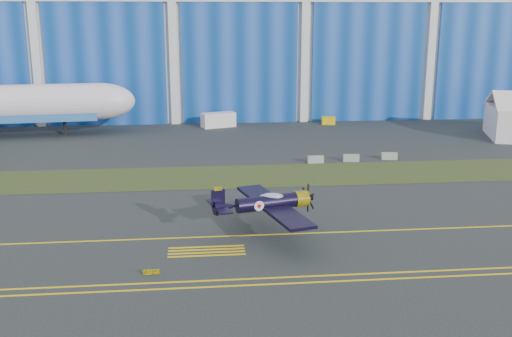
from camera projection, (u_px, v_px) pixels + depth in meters
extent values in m
plane|color=#2C3032|center=(396.00, 211.00, 56.29)|extent=(260.00, 260.00, 0.00)
cube|color=#475128|center=(357.00, 173.00, 69.77)|extent=(260.00, 10.00, 0.02)
cube|color=silver|center=(285.00, 30.00, 121.93)|extent=(220.00, 45.00, 30.00)
cube|color=#0E4192|center=(305.00, 63.00, 101.21)|extent=(220.00, 0.60, 20.00)
cube|color=yellow|center=(415.00, 229.00, 51.47)|extent=(200.00, 0.20, 0.02)
cube|color=yellow|center=(463.00, 276.00, 42.31)|extent=(80.00, 0.20, 0.02)
cube|color=yellow|center=(457.00, 270.00, 43.27)|extent=(80.00, 0.20, 0.02)
cube|color=yellow|center=(151.00, 272.00, 42.52)|extent=(1.20, 0.15, 0.35)
cube|color=white|center=(218.00, 120.00, 98.26)|extent=(5.87, 3.85, 2.36)
cube|color=#DBB90B|center=(328.00, 121.00, 100.90)|extent=(2.33, 1.61, 1.28)
cube|color=#939693|center=(315.00, 159.00, 74.48)|extent=(2.04, 0.76, 0.90)
cube|color=gray|center=(351.00, 158.00, 75.23)|extent=(2.06, 0.83, 0.90)
cube|color=gray|center=(389.00, 156.00, 76.26)|extent=(2.05, 0.82, 0.90)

